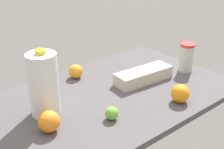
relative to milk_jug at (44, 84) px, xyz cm
name	(u,v)px	position (x,y,z in cm)	size (l,w,h in cm)	color
countertop	(112,96)	(33.65, -4.54, -15.45)	(120.00, 76.00, 3.00)	#4F4B4E
milk_jug	(44,84)	(0.00, 0.00, 0.00)	(12.71, 12.71, 29.46)	white
egg_carton	(143,76)	(54.70, -5.19, -10.70)	(31.94, 10.62, 6.49)	beige
tumbler_cup	(186,57)	(82.56, -10.96, -5.85)	(7.87, 7.87, 16.12)	beige
lime_far_back	(112,113)	(18.61, -22.13, -11.09)	(5.72, 5.72, 5.72)	#6DB83A
orange_beside_bowl	(49,122)	(-5.65, -12.71, -9.57)	(8.76, 8.76, 8.76)	orange
orange_by_jug	(76,71)	(29.94, 21.29, -10.20)	(7.50, 7.50, 7.50)	orange
orange_near_front	(180,94)	(52.14, -31.30, -9.67)	(8.54, 8.54, 8.54)	orange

